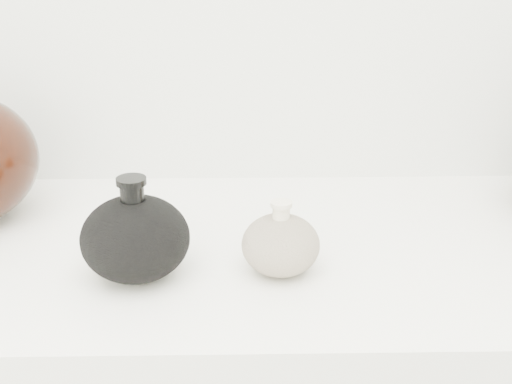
{
  "coord_description": "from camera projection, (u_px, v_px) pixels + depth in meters",
  "views": [
    {
      "loc": [
        -0.0,
        0.09,
        1.34
      ],
      "look_at": [
        0.01,
        0.92,
        0.99
      ],
      "focal_mm": 50.0,
      "sensor_mm": 36.0,
      "label": 1
    }
  ],
  "objects": [
    {
      "name": "cream_gourd_vase",
      "position": [
        281.0,
        244.0,
        0.88
      ],
      "size": [
        0.13,
        0.13,
        0.1
      ],
      "color": "beige",
      "rests_on": "display_counter"
    },
    {
      "name": "black_gourd_vase",
      "position": [
        135.0,
        238.0,
        0.86
      ],
      "size": [
        0.16,
        0.16,
        0.13
      ],
      "color": "black",
      "rests_on": "display_counter"
    },
    {
      "name": "room",
      "position": [
        260.0,
        45.0,
        0.19
      ],
      "size": [
        3.04,
        2.42,
        2.64
      ],
      "color": "slate",
      "rests_on": "ground"
    }
  ]
}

